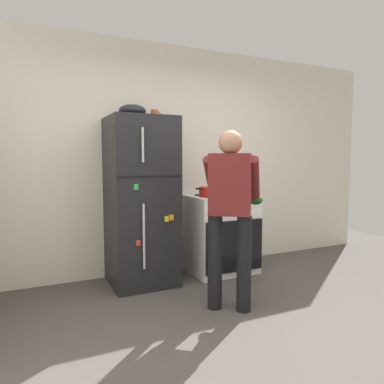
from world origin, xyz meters
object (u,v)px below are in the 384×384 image
Objects in this scene: refrigerator at (141,201)px; mixing_bowl at (132,111)px; stove_range at (220,234)px; red_pot at (210,191)px; person_cook at (230,204)px; pepper_mill at (233,186)px; coffee_mug at (155,114)px.

refrigerator is 6.29× the size of mixing_bowl.
refrigerator is 0.96m from mixing_bowl.
mixing_bowl is (-1.06, 0.01, 1.40)m from stove_range.
stove_range is at bearing 13.92° from red_pot.
red_pot is at bearing 72.13° from person_cook.
person_cook is at bearing -122.68° from pepper_mill.
mixing_bowl is at bearing 179.78° from refrigerator.
mixing_bowl is at bearing 121.31° from person_cook.
person_cook reaches higher than pepper_mill.
person_cook reaches higher than stove_range.
person_cook is 1.47m from mixing_bowl.
refrigerator is 4.88× the size of red_pot.
person_cook is 9.38× the size of pepper_mill.
mixing_bowl is at bearing 176.84° from red_pot.
red_pot is at bearing -166.08° from stove_range.
stove_range is 0.55m from red_pot.
mixing_bowl is (-1.36, -0.20, 0.85)m from pepper_mill.
refrigerator is 1.94× the size of stove_range.
stove_range is 2.51× the size of red_pot.
refrigerator is 0.96m from coffee_mug.
person_cook is at bearing -107.87° from red_pot.
coffee_mug is 0.39× the size of mixing_bowl.
stove_range is 1.76m from mixing_bowl.
pepper_mill is at bearing 57.32° from person_cook.
red_pot is at bearing -3.45° from refrigerator.
refrigerator is 1.12m from person_cook.
pepper_mill is at bearing 8.86° from refrigerator.
mixing_bowl reaches higher than pepper_mill.
red_pot is 1.08m from coffee_mug.
refrigerator is at bearing 179.42° from stove_range.
refrigerator is at bearing -0.22° from mixing_bowl.
mixing_bowl reaches higher than coffee_mug.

